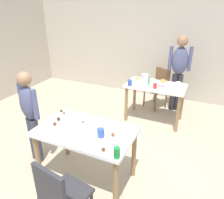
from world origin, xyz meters
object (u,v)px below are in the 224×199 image
Objects in this scene: soda_can at (117,153)px; person_adult_far at (179,67)px; mixing_bowl at (88,128)px; dining_table_near at (86,137)px; dining_table_far at (155,91)px; person_girl_near at (30,111)px; chair_far_table at (159,86)px; chair_near_table at (60,195)px; pitcher_far at (145,81)px.

person_adult_far is at bearing 87.01° from soda_can.
dining_table_near is at bearing -169.76° from mixing_bowl.
dining_table_far is at bearing 79.43° from mixing_bowl.
dining_table_far is at bearing 78.22° from dining_table_near.
person_girl_near reaches higher than dining_table_far.
dining_table_near is at bearing -97.04° from chair_far_table.
soda_can is at bearing -92.99° from person_adult_far.
chair_far_table is (0.32, 2.56, -0.15)m from dining_table_near.
chair_near_table is 0.54× the size of person_adult_far.
person_adult_far is 13.09× the size of soda_can.
pitcher_far is at bearing -122.23° from dining_table_far.
pitcher_far is (-0.15, -0.24, 0.25)m from dining_table_far.
mixing_bowl is 1.75× the size of soda_can.
chair_near_table is at bearing -35.95° from person_girl_near.
chair_far_table is 3.35× the size of pitcher_far.
mixing_bowl is at bearing 98.48° from chair_near_table.
chair_far_table is 7.13× the size of soda_can.
person_girl_near is (-1.19, -2.54, 0.31)m from chair_far_table.
mixing_bowl is at bearing 10.24° from dining_table_near.
chair_far_table is 0.60m from person_adult_far.
dining_table_far is 0.80× the size of person_girl_near.
person_girl_near is 5.27× the size of pitcher_far.
mixing_bowl is 0.82× the size of pitcher_far.
chair_near_table is 0.80m from mixing_bowl.
pitcher_far is (1.12, 1.65, 0.07)m from person_girl_near.
mixing_bowl is at bearing -96.11° from chair_far_table.
person_adult_far is at bearing 64.98° from dining_table_far.
person_adult_far is 1.00m from pitcher_far.
chair_far_table is 2.83m from person_girl_near.
dining_table_near is 2.66m from person_adult_far.
chair_near_table is 0.66m from soda_can.
dining_table_far is (0.40, 1.90, -0.02)m from dining_table_near.
person_adult_far reaches higher than chair_far_table.
mixing_bowl is 0.60m from soda_can.
pitcher_far reaches higher than chair_far_table.
chair_far_table is at bearing 64.85° from person_girl_near.
soda_can is at bearing -31.61° from mixing_bowl.
soda_can reaches higher than chair_near_table.
soda_can is (0.55, -0.30, 0.17)m from dining_table_near.
chair_far_table is at bearing 83.89° from mixing_bowl.
dining_table_near is 0.89m from person_girl_near.
dining_table_near is at bearing -98.35° from pitcher_far.
soda_can is at bearing -28.95° from dining_table_near.
dining_table_far is 5.15× the size of mixing_bowl.
person_girl_near reaches higher than chair_near_table.
person_girl_near is 11.21× the size of soda_can.
dining_table_far is 0.69× the size of person_adult_far.
soda_can is (1.43, -0.32, 0.00)m from person_girl_near.
mixing_bowl is at bearing -100.57° from dining_table_far.
dining_table_near is 0.65m from soda_can.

